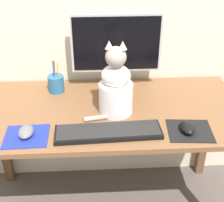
{
  "coord_description": "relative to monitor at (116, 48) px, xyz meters",
  "views": [
    {
      "loc": [
        -0.04,
        -1.31,
        1.55
      ],
      "look_at": [
        0.02,
        -0.12,
        0.83
      ],
      "focal_mm": 50.0,
      "sensor_mm": 36.0,
      "label": 1
    }
  ],
  "objects": [
    {
      "name": "computer_mouse_left",
      "position": [
        -0.42,
        -0.43,
        -0.21
      ],
      "size": [
        0.07,
        0.1,
        0.04
      ],
      "color": "slate",
      "rests_on": "mousepad_left"
    },
    {
      "name": "cat",
      "position": [
        -0.02,
        -0.26,
        -0.09
      ],
      "size": [
        0.25,
        0.19,
        0.37
      ],
      "rotation": [
        0.0,
        0.0,
        -0.16
      ],
      "color": "white",
      "rests_on": "desk"
    },
    {
      "name": "mousepad_right",
      "position": [
        0.3,
        -0.43,
        -0.23
      ],
      "size": [
        0.21,
        0.19,
        0.0
      ],
      "rotation": [
        0.0,
        0.0,
        -0.08
      ],
      "color": "black",
      "rests_on": "desk"
    },
    {
      "name": "computer_mouse_right",
      "position": [
        0.29,
        -0.44,
        -0.21
      ],
      "size": [
        0.06,
        0.1,
        0.04
      ],
      "color": "black",
      "rests_on": "mousepad_right"
    },
    {
      "name": "monitor",
      "position": [
        0.0,
        0.0,
        0.0
      ],
      "size": [
        0.48,
        0.17,
        0.41
      ],
      "color": "#B2B2B7",
      "rests_on": "desk"
    },
    {
      "name": "mousepad_left",
      "position": [
        -0.42,
        -0.44,
        -0.23
      ],
      "size": [
        0.19,
        0.17,
        0.0
      ],
      "rotation": [
        0.0,
        0.0,
        0.03
      ],
      "color": "#1E2D9E",
      "rests_on": "desk"
    },
    {
      "name": "desk",
      "position": [
        -0.06,
        -0.23,
        -0.33
      ],
      "size": [
        1.38,
        0.65,
        0.72
      ],
      "color": "brown",
      "rests_on": "ground_plane"
    },
    {
      "name": "keyboard",
      "position": [
        -0.07,
        -0.43,
        -0.22
      ],
      "size": [
        0.48,
        0.15,
        0.02
      ],
      "rotation": [
        0.0,
        0.0,
        0.04
      ],
      "color": "black",
      "rests_on": "desk"
    },
    {
      "name": "pen_cup",
      "position": [
        -0.33,
        -0.03,
        -0.18
      ],
      "size": [
        0.09,
        0.09,
        0.18
      ],
      "color": "#286089",
      "rests_on": "desk"
    }
  ]
}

